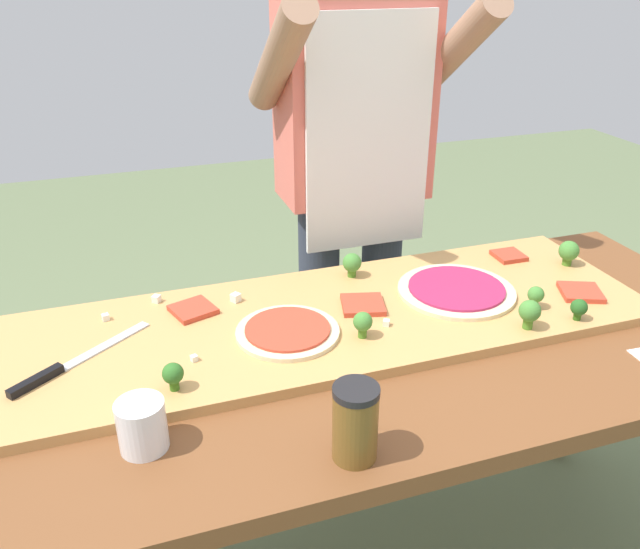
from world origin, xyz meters
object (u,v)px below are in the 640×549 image
object	(u,v)px
cheese_crumble_a	(236,298)
sauce_jar	(355,423)
cheese_crumble_c	(386,323)
pizza_slice_center	(509,256)
cheese_crumble_f	(156,299)
pizza_slice_near_right	(363,305)
prep_table	(374,386)
cheese_crumble_b	(106,317)
flour_cup	(142,428)
chefs_knife	(63,367)
cheese_crumble_e	(194,358)
broccoli_floret_center_left	(530,312)
cheese_crumble_d	(126,403)
broccoli_floret_back_right	(579,308)
pizza_slice_near_left	(581,292)
cook_center	(354,162)
broccoli_floret_center_right	(173,374)
pizza_whole_tomato_red	(288,331)
broccoli_floret_front_mid	(569,252)
pizza_whole_beet_magenta	(456,290)
broccoli_floret_front_right	(535,295)
pizza_slice_far_right	(193,310)
broccoli_floret_back_mid	(352,263)
broccoli_floret_front_left	(363,323)

from	to	relation	value
cheese_crumble_a	sauce_jar	distance (m)	0.55
cheese_crumble_c	pizza_slice_center	bearing A→B (deg)	25.72
cheese_crumble_f	sauce_jar	bearing A→B (deg)	-66.79
pizza_slice_near_right	prep_table	bearing A→B (deg)	-99.01
cheese_crumble_c	sauce_jar	xyz separation A→B (m)	(-0.20, -0.33, 0.04)
prep_table	cheese_crumble_b	distance (m)	0.61
cheese_crumble_a	flour_cup	distance (m)	0.47
chefs_knife	cheese_crumble_e	bearing A→B (deg)	-11.95
broccoli_floret_center_left	cheese_crumble_d	xyz separation A→B (m)	(-0.83, -0.00, -0.03)
cheese_crumble_d	chefs_knife	bearing A→B (deg)	123.76
cheese_crumble_c	flour_cup	world-z (taller)	flour_cup
pizza_slice_near_right	broccoli_floret_back_right	world-z (taller)	broccoli_floret_back_right
pizza_slice_near_right	pizza_slice_center	distance (m)	0.48
pizza_slice_near_left	cook_center	bearing A→B (deg)	124.18
pizza_slice_near_right	pizza_slice_near_left	bearing A→B (deg)	-11.99
prep_table	pizza_slice_near_left	xyz separation A→B (m)	(0.53, 0.02, 0.13)
pizza_slice_near_left	pizza_slice_center	xyz separation A→B (m)	(-0.04, 0.23, 0.00)
broccoli_floret_back_right	broccoli_floret_center_right	size ratio (longest dim) A/B	0.88
pizza_whole_tomato_red	broccoli_floret_front_mid	world-z (taller)	broccoli_floret_front_mid
pizza_whole_beet_magenta	cheese_crumble_f	distance (m)	0.70
prep_table	cheese_crumble_e	distance (m)	0.40
cheese_crumble_b	cheese_crumble_c	world-z (taller)	same
broccoli_floret_front_right	flour_cup	distance (m)	0.89
broccoli_floret_front_right	cook_center	xyz separation A→B (m)	(-0.22, 0.55, 0.17)
pizza_whole_beet_magenta	broccoli_floret_front_right	distance (m)	0.18
cheese_crumble_c	pizza_slice_far_right	bearing A→B (deg)	153.42
prep_table	pizza_slice_near_right	distance (m)	0.19
broccoli_floret_center_right	broccoli_floret_back_right	bearing A→B (deg)	-1.71
prep_table	cheese_crumble_d	bearing A→B (deg)	-171.66
broccoli_floret_back_right	chefs_knife	bearing A→B (deg)	171.52
broccoli_floret_center_left	cheese_crumble_a	bearing A→B (deg)	150.78
pizza_slice_center	cheese_crumble_a	world-z (taller)	cheese_crumble_a
chefs_knife	cook_center	bearing A→B (deg)	31.19
chefs_knife	flour_cup	world-z (taller)	flour_cup
pizza_slice_center	pizza_slice_far_right	bearing A→B (deg)	-178.43
sauce_jar	cheese_crumble_e	bearing A→B (deg)	122.79
pizza_slice_far_right	cheese_crumble_c	bearing A→B (deg)	-26.58
flour_cup	prep_table	bearing A→B (deg)	18.23
broccoli_floret_front_mid	sauce_jar	distance (m)	0.89
cheese_crumble_a	pizza_whole_tomato_red	bearing A→B (deg)	-67.37
cheese_crumble_e	cook_center	size ratio (longest dim) A/B	0.01
broccoli_floret_back_right	sauce_jar	world-z (taller)	sauce_jar
cheese_crumble_c	cheese_crumble_f	bearing A→B (deg)	149.83
cheese_crumble_d	broccoli_floret_center_left	bearing A→B (deg)	0.33
pizza_whole_tomato_red	broccoli_floret_center_left	world-z (taller)	broccoli_floret_center_left
pizza_whole_beet_magenta	broccoli_floret_front_mid	xyz separation A→B (m)	(0.35, 0.04, 0.03)
pizza_slice_center	broccoli_floret_back_right	distance (m)	0.33
broccoli_floret_center_right	cheese_crumble_b	distance (m)	0.32
broccoli_floret_back_mid	cook_center	distance (m)	0.34
prep_table	broccoli_floret_front_left	distance (m)	0.16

